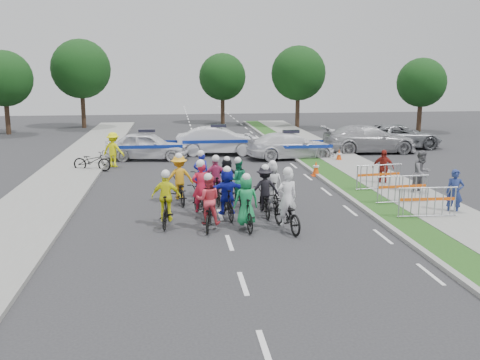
{
  "coord_description": "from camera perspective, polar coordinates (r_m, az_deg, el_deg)",
  "views": [
    {
      "loc": [
        -1.53,
        -14.58,
        4.9
      ],
      "look_at": [
        0.75,
        3.52,
        1.1
      ],
      "focal_mm": 40.0,
      "sensor_mm": 36.0,
      "label": 1
    }
  ],
  "objects": [
    {
      "name": "sidewalk_left",
      "position": [
        20.77,
        -20.82,
        -2.48
      ],
      "size": [
        3.0,
        60.0,
        0.13
      ],
      "primitive_type": "cube",
      "color": "gray",
      "rests_on": "ground"
    },
    {
      "name": "barrier_0",
      "position": [
        18.6,
        19.33,
        -2.4
      ],
      "size": [
        2.02,
        0.58,
        1.12
      ],
      "primitive_type": null,
      "rotation": [
        0.0,
        0.0,
        -0.04
      ],
      "color": "#A5A8AD",
      "rests_on": "ground"
    },
    {
      "name": "rider_0",
      "position": [
        16.51,
        5.0,
        -3.15
      ],
      "size": [
        1.05,
        2.07,
        2.01
      ],
      "rotation": [
        0.0,
        0.0,
        3.33
      ],
      "color": "black",
      "rests_on": "ground"
    },
    {
      "name": "tree_1",
      "position": [
        45.81,
        6.24,
        11.25
      ],
      "size": [
        4.55,
        4.55,
        6.82
      ],
      "color": "#382619",
      "rests_on": "ground"
    },
    {
      "name": "police_car_0",
      "position": [
        29.81,
        -9.85,
        3.61
      ],
      "size": [
        4.67,
        2.4,
        1.52
      ],
      "primitive_type": "imported",
      "rotation": [
        0.0,
        0.0,
        1.43
      ],
      "color": "white",
      "rests_on": "ground"
    },
    {
      "name": "barrier_1",
      "position": [
        20.32,
        16.91,
        -1.09
      ],
      "size": [
        2.03,
        0.64,
        1.12
      ],
      "primitive_type": null,
      "rotation": [
        0.0,
        0.0,
        0.07
      ],
      "color": "#A5A8AD",
      "rests_on": "ground"
    },
    {
      "name": "tree_3",
      "position": [
        47.18,
        -16.61,
        11.28
      ],
      "size": [
        4.9,
        4.9,
        7.35
      ],
      "color": "#382619",
      "rests_on": "ground"
    },
    {
      "name": "rider_8",
      "position": [
        19.53,
        -0.26,
        -0.75
      ],
      "size": [
        0.88,
        1.83,
        1.79
      ],
      "rotation": [
        0.0,
        0.0,
        3.3
      ],
      "color": "black",
      "rests_on": "ground"
    },
    {
      "name": "rider_6",
      "position": [
        18.03,
        -4.2,
        -1.9
      ],
      "size": [
        1.04,
        2.03,
        1.98
      ],
      "rotation": [
        0.0,
        0.0,
        3.34
      ],
      "color": "black",
      "rests_on": "ground"
    },
    {
      "name": "police_car_2",
      "position": [
        29.87,
        5.43,
        3.66
      ],
      "size": [
        5.1,
        2.47,
        1.43
      ],
      "primitive_type": "imported",
      "rotation": [
        0.0,
        0.0,
        1.67
      ],
      "color": "white",
      "rests_on": "ground"
    },
    {
      "name": "grass_strip",
      "position": [
        21.46,
        13.0,
        -1.59
      ],
      "size": [
        1.2,
        60.0,
        0.11
      ],
      "primitive_type": "cube",
      "color": "#204315",
      "rests_on": "ground"
    },
    {
      "name": "spectator_0",
      "position": [
        19.55,
        21.93,
        -1.24
      ],
      "size": [
        0.68,
        0.58,
        1.58
      ],
      "primitive_type": "imported",
      "rotation": [
        0.0,
        0.0,
        -0.41
      ],
      "color": "navy",
      "rests_on": "ground"
    },
    {
      "name": "rider_5",
      "position": [
        17.72,
        -1.4,
        -1.75
      ],
      "size": [
        1.48,
        1.76,
        1.8
      ],
      "rotation": [
        0.0,
        0.0,
        3.29
      ],
      "color": "black",
      "rests_on": "ground"
    },
    {
      "name": "parked_bike",
      "position": [
        27.06,
        -15.51,
        1.97
      ],
      "size": [
        2.0,
        1.14,
        1.0
      ],
      "primitive_type": "imported",
      "rotation": [
        0.0,
        0.0,
        1.3
      ],
      "color": "black",
      "rests_on": "ground"
    },
    {
      "name": "rider_1",
      "position": [
        16.51,
        0.63,
        -2.96
      ],
      "size": [
        0.8,
        1.76,
        1.81
      ],
      "rotation": [
        0.0,
        0.0,
        3.25
      ],
      "color": "black",
      "rests_on": "ground"
    },
    {
      "name": "tree_4",
      "position": [
        48.8,
        -1.88,
        10.93
      ],
      "size": [
        4.2,
        4.2,
        6.3
      ],
      "color": "#382619",
      "rests_on": "ground"
    },
    {
      "name": "cone_1",
      "position": [
        29.12,
        10.52,
        2.56
      ],
      "size": [
        0.4,
        0.4,
        0.7
      ],
      "color": "#F24C0C",
      "rests_on": "ground"
    },
    {
      "name": "tree_2",
      "position": [
        45.05,
        18.8,
        9.8
      ],
      "size": [
        3.85,
        3.85,
        5.77
      ],
      "color": "#382619",
      "rests_on": "ground"
    },
    {
      "name": "civilian_sedan",
      "position": [
        32.74,
        13.62,
        4.26
      ],
      "size": [
        5.57,
        2.28,
        1.62
      ],
      "primitive_type": "imported",
      "rotation": [
        0.0,
        0.0,
        1.57
      ],
      "color": "#A8A8AD",
      "rests_on": "ground"
    },
    {
      "name": "sidewalk_right",
      "position": [
        22.14,
        17.38,
        -1.4
      ],
      "size": [
        2.4,
        60.0,
        0.13
      ],
      "primitive_type": "cube",
      "color": "gray",
      "rests_on": "ground"
    },
    {
      "name": "tree_0",
      "position": [
        44.38,
        -23.87,
        9.86
      ],
      "size": [
        4.2,
        4.2,
        6.3
      ],
      "color": "#382619",
      "rests_on": "ground"
    },
    {
      "name": "rider_2",
      "position": [
        16.61,
        -3.4,
        -3.01
      ],
      "size": [
        0.83,
        1.83,
        1.8
      ],
      "rotation": [
        0.0,
        0.0,
        3.01
      ],
      "color": "black",
      "rests_on": "ground"
    },
    {
      "name": "cone_0",
      "position": [
        25.16,
        8.1,
        1.21
      ],
      "size": [
        0.4,
        0.4,
        0.7
      ],
      "color": "#F24C0C",
      "rests_on": "ground"
    },
    {
      "name": "rider_3",
      "position": [
        17.01,
        -7.84,
        -2.61
      ],
      "size": [
        0.97,
        1.8,
        1.85
      ],
      "rotation": [
        0.0,
        0.0,
        3.02
      ],
      "color": "black",
      "rests_on": "ground"
    },
    {
      "name": "marshal_hiviz",
      "position": [
        27.9,
        -13.36,
        3.17
      ],
      "size": [
        1.31,
        1.07,
        1.76
      ],
      "primitive_type": "imported",
      "rotation": [
        0.0,
        0.0,
        2.71
      ],
      "color": "#F3F60C",
      "rests_on": "ground"
    },
    {
      "name": "rider_4",
      "position": [
        18.11,
        2.63,
        -1.66
      ],
      "size": [
        1.0,
        1.76,
        1.79
      ],
      "rotation": [
        0.0,
        0.0,
        3.15
      ],
      "color": "black",
      "rests_on": "ground"
    },
    {
      "name": "rider_7",
      "position": [
        19.0,
        3.44,
        -1.05
      ],
      "size": [
        0.78,
        1.72,
        1.77
      ],
      "rotation": [
        0.0,
        0.0,
        3.23
      ],
      "color": "black",
      "rests_on": "ground"
    },
    {
      "name": "spectator_2",
      "position": [
        23.5,
        15.01,
        1.26
      ],
      "size": [
        0.99,
        0.76,
        1.56
      ],
      "primitive_type": "imported",
      "rotation": [
        0.0,
        0.0,
        -0.47
      ],
      "color": "maroon",
      "rests_on": "ground"
    },
    {
      "name": "spectator_1",
      "position": [
        22.15,
        18.82,
        0.71
      ],
      "size": [
        1.07,
        0.97,
        1.79
      ],
      "primitive_type": "imported",
      "rotation": [
        0.0,
        0.0,
        0.41
      ],
      "color": "#5E5D63",
      "rests_on": "ground"
    },
    {
      "name": "rider_9",
      "position": [
        19.7,
        -2.6,
        -0.53
      ],
      "size": [
        0.95,
        1.79,
        1.84
      ],
      "rotation": [
        0.0,
        0.0,
        3.22
      ],
      "color": "black",
      "rests_on": "ground"
    },
    {
      "name": "rider_10",
      "position": [
        19.87,
        -6.48,
        -0.4
      ],
      "size": [
        1.14,
        1.95,
        1.91
      ],
      "rotation": [
        0.0,
        0.0,
        3.29
      ],
      "color": "black",
      "rests_on": "ground"
    },
    {
      "name": "barrier_2",
      "position": [
        22.36,
        14.57,
        0.19
      ],
      "size": [
        2.05,
        0.74,
        1.12
      ],
      "primitive_type": null,
      "rotation": [
        0.0,
        0.0,
        0.12
      ],
      "color": "#A5A8AD",
      "rests_on": "ground"
    },
    {
      "name": "civilian_suv",
      "position": [
        35.03,
        16.48,
        4.5
      ],
      "size": [
        5.6,
        2.85,
        1.52
      ],
      "primitive_type": "imported",
      "rotation": [
        0.0,
        0.0,
        1.63
      ],
      "color": "gray",
      "rests_on": "ground"
    },
    {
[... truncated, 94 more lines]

